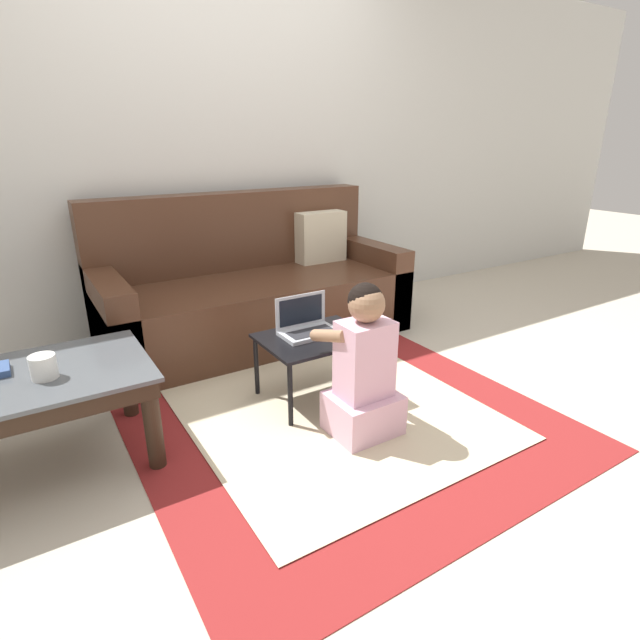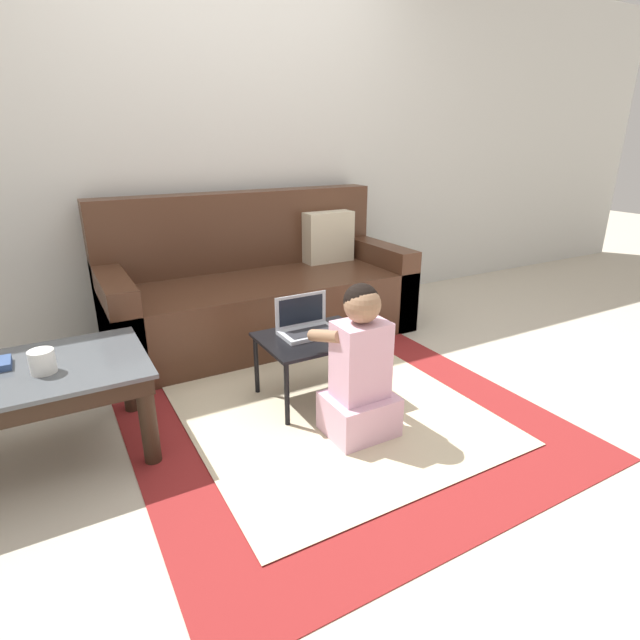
# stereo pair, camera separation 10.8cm
# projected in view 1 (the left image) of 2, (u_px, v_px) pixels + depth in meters

# --- Properties ---
(ground_plane) EXTENTS (16.00, 16.00, 0.00)m
(ground_plane) POSITION_uv_depth(u_px,v_px,m) (341.00, 396.00, 2.64)
(ground_plane) COLOR beige
(wall_back) EXTENTS (9.00, 0.06, 2.50)m
(wall_back) POSITION_uv_depth(u_px,v_px,m) (222.00, 142.00, 3.37)
(wall_back) COLOR silver
(wall_back) RESTS_ON ground_plane
(area_rug) EXTENTS (1.89, 1.92, 0.01)m
(area_rug) POSITION_uv_depth(u_px,v_px,m) (336.00, 413.00, 2.46)
(area_rug) COLOR maroon
(area_rug) RESTS_ON ground_plane
(couch) EXTENTS (1.97, 0.85, 0.94)m
(couch) POSITION_uv_depth(u_px,v_px,m) (254.00, 292.00, 3.34)
(couch) COLOR #4C2D1E
(couch) RESTS_ON ground_plane
(coffee_table) EXTENTS (0.94, 0.59, 0.42)m
(coffee_table) POSITION_uv_depth(u_px,v_px,m) (25.00, 393.00, 1.95)
(coffee_table) COLOR #4C5156
(coffee_table) RESTS_ON ground_plane
(laptop_desk) EXTENTS (0.54, 0.41, 0.35)m
(laptop_desk) POSITION_uv_depth(u_px,v_px,m) (315.00, 343.00, 2.52)
(laptop_desk) COLOR black
(laptop_desk) RESTS_ON ground_plane
(laptop) EXTENTS (0.29, 0.18, 0.19)m
(laptop) POSITION_uv_depth(u_px,v_px,m) (307.00, 327.00, 2.53)
(laptop) COLOR #B7BCC6
(laptop) RESTS_ON laptop_desk
(computer_mouse) EXTENTS (0.06, 0.11, 0.04)m
(computer_mouse) POSITION_uv_depth(u_px,v_px,m) (345.00, 325.00, 2.60)
(computer_mouse) COLOR #B2B7C1
(computer_mouse) RESTS_ON laptop_desk
(person_seated) EXTENTS (0.30, 0.38, 0.72)m
(person_seated) POSITION_uv_depth(u_px,v_px,m) (363.00, 370.00, 2.21)
(person_seated) COLOR #E5B2CC
(person_seated) RESTS_ON ground_plane
(cup_on_table) EXTENTS (0.10, 0.10, 0.09)m
(cup_on_table) POSITION_uv_depth(u_px,v_px,m) (43.00, 367.00, 1.90)
(cup_on_table) COLOR white
(cup_on_table) RESTS_ON coffee_table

